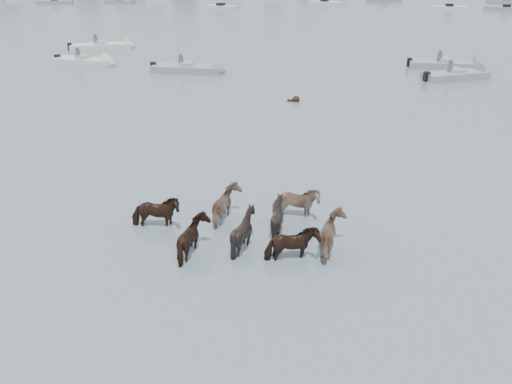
# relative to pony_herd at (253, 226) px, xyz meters

# --- Properties ---
(ground) EXTENTS (400.00, 400.00, 0.00)m
(ground) POSITION_rel_pony_herd_xyz_m (-1.54, -1.38, -0.43)
(ground) COLOR slate
(ground) RESTS_ON ground
(pony_herd) EXTENTS (7.36, 3.94, 1.43)m
(pony_herd) POSITION_rel_pony_herd_xyz_m (0.00, 0.00, 0.00)
(pony_herd) COLOR black
(pony_herd) RESTS_ON ground
(swimming_pony) EXTENTS (0.72, 0.44, 0.44)m
(swimming_pony) POSITION_rel_pony_herd_xyz_m (0.46, 15.96, -0.33)
(swimming_pony) COLOR black
(swimming_pony) RESTS_ON ground
(motorboat_a) EXTENTS (5.18, 2.24, 1.92)m
(motorboat_a) POSITION_rel_pony_herd_xyz_m (-15.35, 24.33, -0.21)
(motorboat_a) COLOR silver
(motorboat_a) RESTS_ON ground
(motorboat_b) EXTENTS (5.60, 1.78, 1.92)m
(motorboat_b) POSITION_rel_pony_herd_xyz_m (-6.90, 22.77, -0.21)
(motorboat_b) COLOR gray
(motorboat_b) RESTS_ON ground
(motorboat_c) EXTENTS (5.69, 1.77, 1.92)m
(motorboat_c) POSITION_rel_pony_herd_xyz_m (11.69, 26.48, -0.21)
(motorboat_c) COLOR gray
(motorboat_c) RESTS_ON ground
(motorboat_d) EXTENTS (5.19, 3.50, 1.92)m
(motorboat_d) POSITION_rel_pony_herd_xyz_m (11.62, 23.23, -0.21)
(motorboat_d) COLOR gray
(motorboat_d) RESTS_ON ground
(motorboat_f) EXTENTS (5.79, 3.48, 1.92)m
(motorboat_f) POSITION_rel_pony_herd_xyz_m (-16.55, 31.04, -0.21)
(motorboat_f) COLOR silver
(motorboat_f) RESTS_ON ground
(distant_flotilla) EXTENTS (103.98, 29.81, 0.93)m
(distant_flotilla) POSITION_rel_pony_herd_xyz_m (-1.91, 72.57, -0.17)
(distant_flotilla) COLOR silver
(distant_flotilla) RESTS_ON ground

